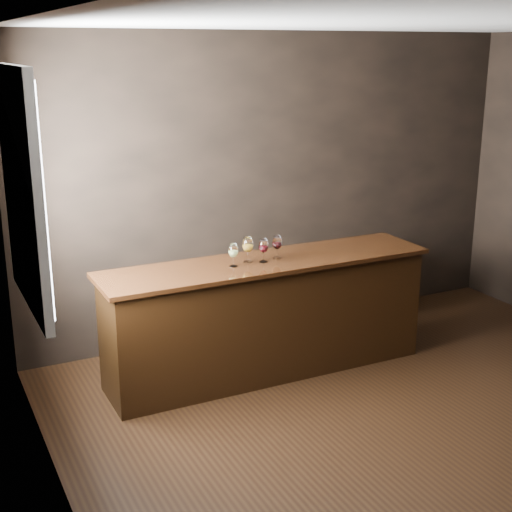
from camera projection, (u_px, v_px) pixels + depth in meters
name	position (u px, v px, depth m)	size (l,w,h in m)	color
ground	(421.00, 426.00, 5.19)	(5.00, 5.00, 0.00)	black
room_shell	(400.00, 181.00, 4.67)	(5.02, 4.52, 2.81)	black
bar_counter	(267.00, 319.00, 5.95)	(2.71, 0.59, 0.95)	black
bar_top	(267.00, 262.00, 5.81)	(2.80, 0.65, 0.04)	black
back_bar_shelf	(287.00, 293.00, 6.82)	(2.15, 0.40, 0.77)	black
glass_white	(233.00, 251.00, 5.61)	(0.08, 0.08, 0.19)	white
glass_amber	(248.00, 245.00, 5.72)	(0.09, 0.09, 0.21)	white
glass_red_a	(264.00, 246.00, 5.73)	(0.08, 0.08, 0.19)	white
glass_red_b	(277.00, 243.00, 5.83)	(0.08, 0.08, 0.19)	white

